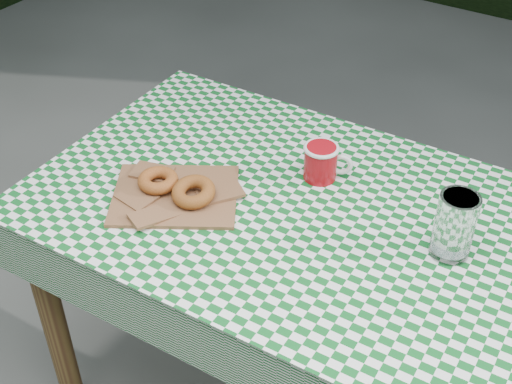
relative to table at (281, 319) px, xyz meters
The scene contains 8 objects.
ground 0.41m from the table, 99.22° to the left, with size 60.00×60.00×0.00m, color #4A4B46.
table is the anchor object (origin of this frame).
tablecloth 0.38m from the table, ahead, with size 1.11×0.74×0.01m, color #0D561E.
paper_bag 0.46m from the table, 151.50° to the right, with size 0.27×0.22×0.01m, color brown.
bagel_front 0.50m from the table, 155.63° to the right, with size 0.09×0.09×0.03m, color #A25921.
bagel_back 0.46m from the table, 146.84° to the right, with size 0.10×0.10×0.03m, color brown.
coffee_mug 0.44m from the table, 80.61° to the left, with size 0.15×0.15×0.08m, color maroon, non-canonical shape.
drinking_glass 0.58m from the table, ahead, with size 0.08×0.08×0.14m, color white.
Camera 1 is at (0.60, -1.17, 1.69)m, focal length 48.03 mm.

